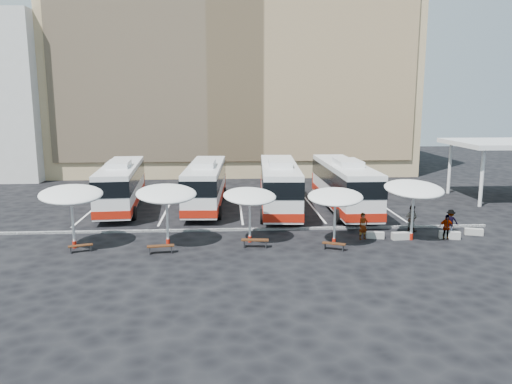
{
  "coord_description": "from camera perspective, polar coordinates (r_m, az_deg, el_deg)",
  "views": [
    {
      "loc": [
        -1.22,
        -32.5,
        8.85
      ],
      "look_at": [
        1.0,
        3.0,
        2.2
      ],
      "focal_mm": 35.0,
      "sensor_mm": 36.0,
      "label": 1
    }
  ],
  "objects": [
    {
      "name": "passenger_3",
      "position": [
        35.84,
        21.33,
        -3.14
      ],
      "size": [
        1.08,
        0.68,
        1.59
      ],
      "primitive_type": "imported",
      "rotation": [
        0.0,
        0.0,
        3.05
      ],
      "color": "black",
      "rests_on": "ground"
    },
    {
      "name": "wood_bench_0",
      "position": [
        31.16,
        -19.42,
        -5.91
      ],
      "size": [
        1.42,
        0.82,
        0.42
      ],
      "rotation": [
        0.0,
        0.0,
        0.35
      ],
      "color": "#331A0B",
      "rests_on": "ground"
    },
    {
      "name": "bus_0",
      "position": [
        42.01,
        -15.13,
        0.91
      ],
      "size": [
        3.66,
        12.85,
        4.02
      ],
      "rotation": [
        0.0,
        0.0,
        0.08
      ],
      "color": "silver",
      "rests_on": "ground"
    },
    {
      "name": "bus_1",
      "position": [
        41.1,
        -5.78,
        1.01
      ],
      "size": [
        3.39,
        12.74,
        4.01
      ],
      "rotation": [
        0.0,
        0.0,
        -0.05
      ],
      "color": "silver",
      "rests_on": "ground"
    },
    {
      "name": "passenger_1",
      "position": [
        35.43,
        17.38,
        -2.88
      ],
      "size": [
        1.09,
        1.09,
        1.78
      ],
      "primitive_type": "imported",
      "rotation": [
        0.0,
        0.0,
        2.39
      ],
      "color": "black",
      "rests_on": "ground"
    },
    {
      "name": "sandstone_building",
      "position": [
        64.49,
        -2.56,
        13.94
      ],
      "size": [
        42.0,
        18.25,
        29.6
      ],
      "color": "tan",
      "rests_on": "ground"
    },
    {
      "name": "conc_bench_2",
      "position": [
        34.48,
        21.26,
        -4.61
      ],
      "size": [
        1.35,
        0.76,
        0.48
      ],
      "primitive_type": "cube",
      "rotation": [
        0.0,
        0.0,
        -0.27
      ],
      "color": "gray",
      "rests_on": "ground"
    },
    {
      "name": "conc_bench_1",
      "position": [
        33.31,
        16.27,
        -4.84
      ],
      "size": [
        1.26,
        0.51,
        0.46
      ],
      "primitive_type": "cube",
      "rotation": [
        0.0,
        0.0,
        0.08
      ],
      "color": "gray",
      "rests_on": "ground"
    },
    {
      "name": "bus_3",
      "position": [
        40.52,
        10.01,
        0.93
      ],
      "size": [
        3.17,
        13.37,
        4.24
      ],
      "rotation": [
        0.0,
        0.0,
        -0.0
      ],
      "color": "silver",
      "rests_on": "ground"
    },
    {
      "name": "bay_lines",
      "position": [
        41.47,
        -1.81,
        -1.73
      ],
      "size": [
        24.15,
        12.0,
        0.01
      ],
      "color": "white",
      "rests_on": "ground"
    },
    {
      "name": "sunshade_0",
      "position": [
        31.44,
        -20.38,
        -0.29
      ],
      "size": [
        4.75,
        4.78,
        3.86
      ],
      "rotation": [
        0.0,
        0.0,
        0.36
      ],
      "color": "silver",
      "rests_on": "ground"
    },
    {
      "name": "ground",
      "position": [
        33.7,
        -1.38,
        -4.64
      ],
      "size": [
        120.0,
        120.0,
        0.0
      ],
      "primitive_type": "plane",
      "color": "black",
      "rests_on": "ground"
    },
    {
      "name": "wood_bench_3",
      "position": [
        30.15,
        8.9,
        -5.97
      ],
      "size": [
        1.41,
        0.88,
        0.42
      ],
      "rotation": [
        0.0,
        0.0,
        -0.4
      ],
      "color": "#331A0B",
      "rests_on": "ground"
    },
    {
      "name": "sunshade_1",
      "position": [
        30.42,
        -10.21,
        -0.23
      ],
      "size": [
        4.5,
        4.54,
        3.8
      ],
      "rotation": [
        0.0,
        0.0,
        0.28
      ],
      "color": "silver",
      "rests_on": "ground"
    },
    {
      "name": "wood_bench_1",
      "position": [
        29.67,
        -10.85,
        -6.23
      ],
      "size": [
        1.59,
        0.62,
        0.48
      ],
      "rotation": [
        0.0,
        0.0,
        0.14
      ],
      "color": "#331A0B",
      "rests_on": "ground"
    },
    {
      "name": "curb_divider",
      "position": [
        34.17,
        -1.42,
        -4.29
      ],
      "size": [
        34.0,
        0.25,
        0.15
      ],
      "primitive_type": "cube",
      "color": "black",
      "rests_on": "ground"
    },
    {
      "name": "bus_2",
      "position": [
        39.9,
        2.67,
        0.91
      ],
      "size": [
        3.68,
        13.4,
        4.21
      ],
      "rotation": [
        0.0,
        0.0,
        -0.06
      ],
      "color": "silver",
      "rests_on": "ground"
    },
    {
      "name": "sunshade_3",
      "position": [
        30.61,
        9.05,
        -0.58
      ],
      "size": [
        3.99,
        4.02,
        3.52
      ],
      "rotation": [
        0.0,
        0.0,
        -0.21
      ],
      "color": "silver",
      "rests_on": "ground"
    },
    {
      "name": "conc_bench_3",
      "position": [
        36.04,
        23.63,
        -4.18
      ],
      "size": [
        1.21,
        0.73,
        0.43
      ],
      "primitive_type": "cube",
      "rotation": [
        0.0,
        0.0,
        -0.32
      ],
      "color": "gray",
      "rests_on": "ground"
    },
    {
      "name": "wood_bench_2",
      "position": [
        30.26,
        -0.12,
        -5.65
      ],
      "size": [
        1.68,
        0.6,
        0.5
      ],
      "rotation": [
        0.0,
        0.0,
        -0.1
      ],
      "color": "#331A0B",
      "rests_on": "ground"
    },
    {
      "name": "service_canopy",
      "position": [
        49.58,
        27.12,
        4.82
      ],
      "size": [
        10.0,
        8.0,
        5.2
      ],
      "color": "silver",
      "rests_on": "ground"
    },
    {
      "name": "passenger_2",
      "position": [
        34.02,
        20.92,
        -3.78
      ],
      "size": [
        0.99,
        0.48,
        1.63
      ],
      "primitive_type": "imported",
      "rotation": [
        0.0,
        0.0,
        -0.09
      ],
      "color": "black",
      "rests_on": "ground"
    },
    {
      "name": "conc_bench_0",
      "position": [
        33.17,
        13.48,
        -4.81
      ],
      "size": [
        1.17,
        0.6,
        0.42
      ],
      "primitive_type": "cube",
      "rotation": [
        0.0,
        0.0,
        -0.21
      ],
      "color": "gray",
      "rests_on": "ground"
    },
    {
      "name": "sunshade_4",
      "position": [
        32.75,
        17.6,
        0.3
      ],
      "size": [
        3.93,
        3.97,
        3.86
      ],
      "rotation": [
        0.0,
        0.0,
        0.07
      ],
      "color": "silver",
      "rests_on": "ground"
    },
    {
      "name": "passenger_0",
      "position": [
        32.59,
        12.14,
        -3.83
      ],
      "size": [
        0.73,
        0.6,
        1.73
      ],
      "primitive_type": "imported",
      "rotation": [
        0.0,
        0.0,
        0.33
      ],
      "color": "black",
      "rests_on": "ground"
    },
    {
      "name": "sunshade_2",
      "position": [
        30.78,
        -0.72,
        -0.5
      ],
      "size": [
        4.05,
        4.08,
        3.45
      ],
      "rotation": [
        0.0,
        0.0,
        0.27
      ],
      "color": "silver",
      "rests_on": "ground"
    }
  ]
}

